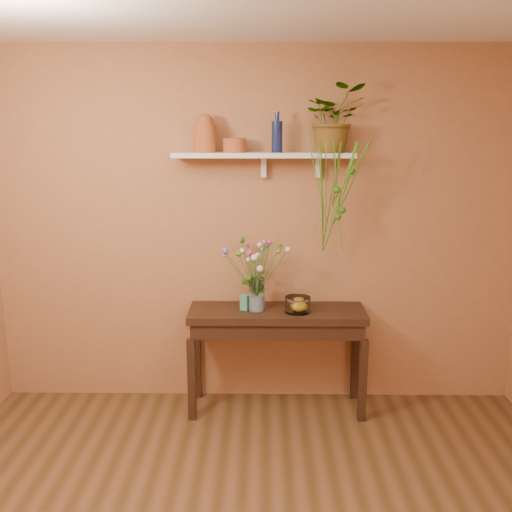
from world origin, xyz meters
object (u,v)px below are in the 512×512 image
Objects in this scene: terracotta_jug at (205,134)px; glass_vase at (257,297)px; spider_plant at (334,118)px; glass_bowl at (297,305)px; bouquet at (255,260)px; blue_bottle at (277,136)px; sideboard at (277,324)px.

terracotta_jug reaches higher than glass_vase.
spider_plant is 2.51× the size of glass_bowl.
spider_plant is 1.40m from glass_vase.
terracotta_jug is 0.96m from bouquet.
spider_plant is (0.91, 0.03, 0.11)m from terracotta_jug.
spider_plant is (0.40, 0.03, 0.12)m from blue_bottle.
bouquet is at bearing -146.15° from blue_bottle.
terracotta_jug is at bearing 171.91° from sideboard.
terracotta_jug is 1.23m from glass_vase.
glass_vase is at bearing 52.47° from bouquet.
bouquet is at bearing -16.43° from terracotta_jug.
glass_bowl is at bearing -37.90° from blue_bottle.
spider_plant is (0.39, 0.11, 1.50)m from sideboard.
blue_bottle is at bearing -175.23° from spider_plant.
blue_bottle reaches higher than terracotta_jug.
terracotta_jug reaches higher than glass_bowl.
bouquet is (0.35, -0.10, -0.89)m from terracotta_jug.
spider_plant reaches higher than glass_vase.
blue_bottle is 0.90m from bouquet.
glass_vase is at bearing -148.61° from blue_bottle.
blue_bottle is at bearing 31.39° from glass_vase.
glass_bowl is (0.67, -0.12, -1.22)m from terracotta_jug.
bouquet is at bearing 176.86° from glass_bowl.
bouquet is at bearing -166.06° from spider_plant.
glass_vase is at bearing -167.50° from spider_plant.
terracotta_jug is 1.43× the size of glass_bowl.
sideboard is 0.53m from bouquet.
sideboard is at bearing -83.47° from blue_bottle.
terracotta_jug is at bearing 169.67° from glass_bowl.
glass_vase is 0.31m from glass_bowl.
blue_bottle is 1.17× the size of glass_vase.
blue_bottle is 0.53× the size of bouquet.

